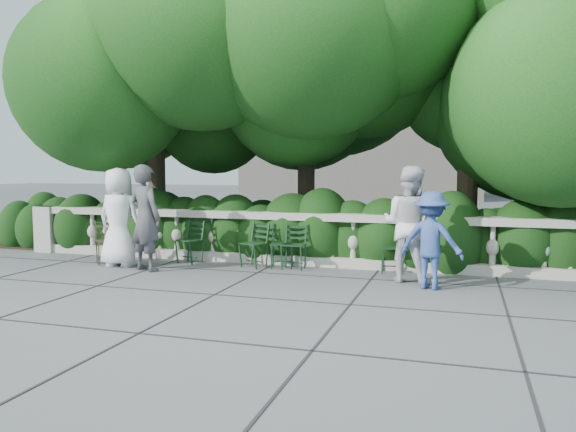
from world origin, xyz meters
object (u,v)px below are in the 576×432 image
(chair_a, at_px, (185,264))
(chair_e, at_px, (282,269))
(person_businessman, at_px, (119,217))
(person_older_blue, at_px, (431,240))
(person_woman_grey, at_px, (145,218))
(chair_weathered, at_px, (109,265))
(chair_c, at_px, (292,271))
(person_casual_man, at_px, (409,224))
(chair_d, at_px, (392,274))
(chair_b, at_px, (249,268))

(chair_a, height_order, chair_e, same)
(chair_a, xyz_separation_m, chair_e, (1.93, 0.05, 0.00))
(person_businessman, xyz_separation_m, person_older_blue, (5.68, -0.27, -0.18))
(person_woman_grey, bearing_deg, chair_weathered, 3.04)
(chair_weathered, bearing_deg, chair_a, -22.19)
(chair_c, distance_m, person_older_blue, 2.69)
(person_casual_man, bearing_deg, chair_c, 9.28)
(chair_weathered, height_order, person_older_blue, person_older_blue)
(chair_c, relative_size, chair_d, 1.00)
(person_older_blue, bearing_deg, chair_a, 3.37)
(person_casual_man, bearing_deg, chair_weathered, 19.76)
(chair_c, xyz_separation_m, chair_d, (1.78, 0.18, 0.00))
(person_businessman, bearing_deg, chair_c, -167.36)
(chair_b, bearing_deg, chair_c, 21.50)
(chair_a, height_order, person_casual_man, person_casual_man)
(chair_a, distance_m, chair_b, 1.33)
(chair_d, distance_m, person_businessman, 5.12)
(chair_a, distance_m, chair_d, 3.93)
(chair_c, bearing_deg, chair_weathered, -175.14)
(chair_weathered, bearing_deg, chair_b, -32.98)
(chair_weathered, xyz_separation_m, person_woman_grey, (1.00, -0.29, 0.95))
(person_woman_grey, height_order, person_casual_man, person_woman_grey)
(chair_weathered, relative_size, person_older_blue, 0.56)
(chair_c, height_order, person_woman_grey, person_woman_grey)
(chair_d, xyz_separation_m, chair_e, (-1.99, -0.09, 0.00))
(chair_a, height_order, chair_weathered, same)
(chair_weathered, relative_size, person_businessman, 0.46)
(chair_d, height_order, person_older_blue, person_older_blue)
(chair_a, xyz_separation_m, chair_b, (1.33, -0.05, 0.00))
(chair_d, relative_size, chair_e, 1.00)
(person_woman_grey, xyz_separation_m, person_casual_man, (4.59, 0.42, -0.01))
(chair_a, distance_m, person_businessman, 1.51)
(chair_weathered, relative_size, person_woman_grey, 0.44)
(chair_weathered, bearing_deg, person_older_blue, -45.46)
(person_businessman, relative_size, person_casual_man, 0.98)
(person_businessman, height_order, person_older_blue, person_businessman)
(person_casual_man, bearing_deg, person_businessman, 20.41)
(chair_a, bearing_deg, person_casual_man, 9.49)
(person_older_blue, bearing_deg, person_casual_man, -36.35)
(chair_b, bearing_deg, chair_d, 24.49)
(person_businessman, height_order, person_casual_man, person_casual_man)
(chair_a, xyz_separation_m, person_businessman, (-1.06, -0.55, 0.92))
(chair_a, bearing_deg, person_businessman, -138.13)
(chair_b, xyz_separation_m, person_businessman, (-2.39, -0.50, 0.92))
(chair_b, relative_size, person_older_blue, 0.56)
(person_businessman, bearing_deg, chair_weathered, -7.05)
(chair_e, xyz_separation_m, person_casual_man, (2.31, -0.42, 0.94))
(chair_e, distance_m, person_casual_man, 2.52)
(chair_a, bearing_deg, chair_b, 12.27)
(chair_d, height_order, chair_weathered, same)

